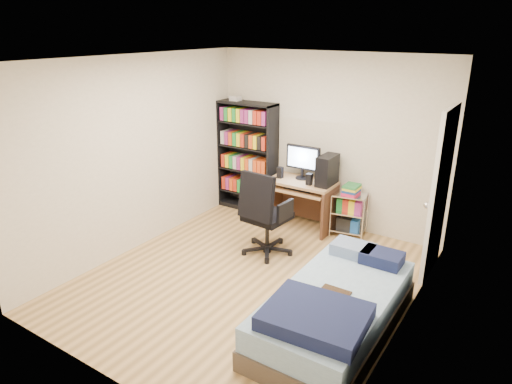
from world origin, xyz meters
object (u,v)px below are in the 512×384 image
Objects in this scene: media_shelf at (247,155)px; office_chair at (265,228)px; computer_desk at (309,186)px; bed at (334,310)px.

office_chair is at bearing -47.72° from media_shelf.
office_chair is at bearing -95.02° from computer_desk.
media_shelf is 1.21m from computer_desk.
computer_desk reaches higher than office_chair.
computer_desk is (1.18, -0.15, -0.24)m from media_shelf.
office_chair is 1.77m from bed.
media_shelf is 1.58× the size of office_chair.
computer_desk is 1.09m from office_chair.
computer_desk reaches higher than bed.
bed is at bearing -57.21° from computer_desk.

